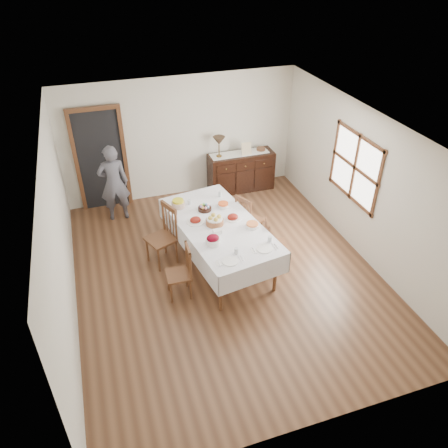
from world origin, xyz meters
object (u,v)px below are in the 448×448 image
object	(u,v)px
chair_right_far	(248,218)
sideboard	(241,172)
chair_left_far	(163,235)
person	(113,181)
dining_table	(219,228)
chair_left_near	(181,272)
table_lamp	(219,141)
chair_right_near	(273,243)

from	to	relation	value
chair_right_far	sideboard	world-z (taller)	chair_right_far
chair_left_far	person	world-z (taller)	person
sideboard	chair_right_far	bearing A→B (deg)	-106.63
dining_table	chair_left_near	world-z (taller)	chair_left_near
chair_right_far	table_lamp	world-z (taller)	table_lamp
person	chair_right_near	bearing A→B (deg)	135.93
chair_right_far	sideboard	distance (m)	2.03
chair_left_near	person	bearing A→B (deg)	-162.30
chair_right_near	sideboard	bearing A→B (deg)	5.29
dining_table	chair_left_near	size ratio (longest dim) A/B	2.84
dining_table	chair_left_far	xyz separation A→B (m)	(-0.89, 0.38, -0.19)
chair_left_near	chair_left_far	bearing A→B (deg)	-172.26
chair_left_near	chair_left_far	distance (m)	0.96
chair_left_near	person	size ratio (longest dim) A/B	0.54
dining_table	person	distance (m)	2.57
table_lamp	sideboard	bearing A→B (deg)	-1.00
chair_left_far	chair_right_near	world-z (taller)	chair_left_far
person	table_lamp	xyz separation A→B (m)	(2.30, 0.36, 0.38)
chair_left_far	chair_right_near	size ratio (longest dim) A/B	1.22
chair_right_far	person	size ratio (longest dim) A/B	0.58
chair_left_far	sideboard	size ratio (longest dim) A/B	0.76
dining_table	person	size ratio (longest dim) A/B	1.54
chair_left_far	chair_right_far	distance (m)	1.61
chair_left_far	chair_right_far	world-z (taller)	chair_left_far
dining_table	table_lamp	size ratio (longest dim) A/B	5.70
dining_table	table_lamp	xyz separation A→B (m)	(0.78, 2.44, 0.48)
chair_left_near	person	xyz separation A→B (m)	(-0.71, 2.65, 0.39)
chair_left_far	chair_right_far	bearing A→B (deg)	72.50
chair_right_near	sideboard	world-z (taller)	chair_right_near
chair_left_near	dining_table	bearing A→B (deg)	128.27
dining_table	person	bearing A→B (deg)	117.17
sideboard	dining_table	bearing A→B (deg)	-118.05
chair_right_far	chair_left_far	bearing A→B (deg)	66.93
dining_table	table_lamp	distance (m)	2.61
chair_right_far	person	distance (m)	2.76
chair_left_near	chair_left_far	world-z (taller)	chair_left_far
chair_right_near	sideboard	size ratio (longest dim) A/B	0.62
sideboard	table_lamp	xyz separation A→B (m)	(-0.51, 0.01, 0.79)
chair_left_near	chair_right_near	size ratio (longest dim) A/B	1.02
dining_table	table_lamp	world-z (taller)	table_lamp
chair_left_near	chair_right_far	world-z (taller)	chair_right_far
sideboard	person	bearing A→B (deg)	-172.83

